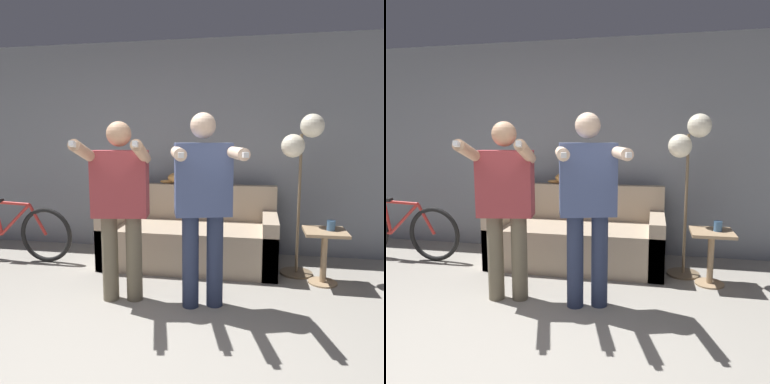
# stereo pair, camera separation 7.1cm
# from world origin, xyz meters

# --- Properties ---
(wall_back) EXTENTS (10.00, 0.05, 2.60)m
(wall_back) POSITION_xyz_m (0.00, 2.78, 1.30)
(wall_back) COLOR gray
(wall_back) RESTS_ON ground_plane
(couch) EXTENTS (1.92, 0.86, 0.87)m
(couch) POSITION_xyz_m (0.22, 2.24, 0.29)
(couch) COLOR tan
(couch) RESTS_ON ground_plane
(person_left) EXTENTS (0.61, 0.73, 1.57)m
(person_left) POSITION_xyz_m (-0.20, 1.16, 0.91)
(person_left) COLOR #6B604C
(person_left) RESTS_ON ground_plane
(person_right) EXTENTS (0.65, 0.77, 1.63)m
(person_right) POSITION_xyz_m (0.52, 1.16, 0.95)
(person_right) COLOR #2D3856
(person_right) RESTS_ON ground_plane
(cat) EXTENTS (0.47, 0.15, 0.18)m
(cat) POSITION_xyz_m (0.06, 2.56, 0.95)
(cat) COLOR tan
(cat) RESTS_ON couch
(floor_lamp) EXTENTS (0.42, 0.34, 1.67)m
(floor_lamp) POSITION_xyz_m (1.39, 2.10, 1.31)
(floor_lamp) COLOR #756047
(floor_lamp) RESTS_ON ground_plane
(side_table) EXTENTS (0.40, 0.40, 0.54)m
(side_table) POSITION_xyz_m (1.61, 1.88, 0.38)
(side_table) COLOR #A38460
(side_table) RESTS_ON ground_plane
(cup) EXTENTS (0.08, 0.08, 0.10)m
(cup) POSITION_xyz_m (1.66, 1.89, 0.59)
(cup) COLOR #3D6693
(cup) RESTS_ON side_table
(bicycle) EXTENTS (1.56, 0.07, 0.73)m
(bicycle) POSITION_xyz_m (-1.90, 1.99, 0.34)
(bicycle) COLOR black
(bicycle) RESTS_ON ground_plane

